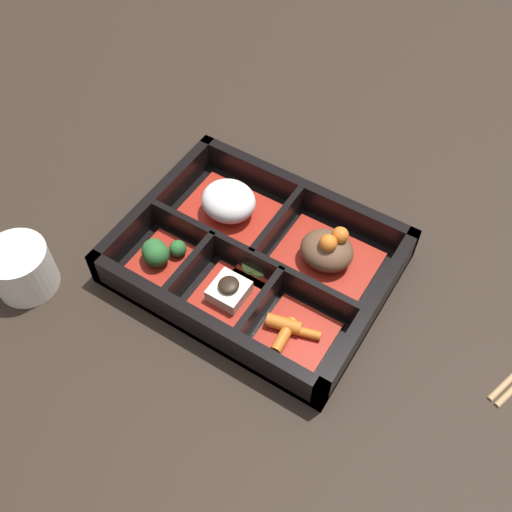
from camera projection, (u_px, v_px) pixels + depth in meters
name	position (u px, v px, depth m)	size (l,w,h in m)	color
ground_plane	(256.00, 268.00, 0.73)	(3.00, 3.00, 0.00)	black
bento_base	(256.00, 266.00, 0.73)	(0.31, 0.24, 0.01)	black
bento_rim	(254.00, 258.00, 0.71)	(0.31, 0.24, 0.05)	black
bowl_rice	(229.00, 204.00, 0.75)	(0.12, 0.10, 0.05)	maroon
bowl_stew	(327.00, 252.00, 0.71)	(0.12, 0.10, 0.06)	maroon
bowl_greens	(160.00, 254.00, 0.71)	(0.07, 0.07, 0.04)	maroon
bowl_tofu	(226.00, 291.00, 0.69)	(0.07, 0.07, 0.03)	maroon
bowl_carrots	(293.00, 332.00, 0.66)	(0.08, 0.07, 0.02)	maroon
bowl_pickles	(256.00, 268.00, 0.71)	(0.04, 0.04, 0.01)	maroon
tea_cup	(21.00, 268.00, 0.69)	(0.07, 0.07, 0.06)	beige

